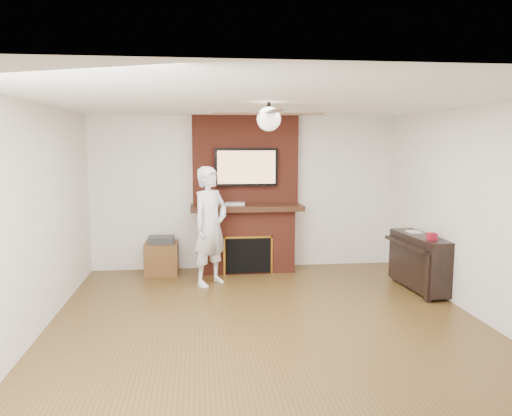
{
  "coord_description": "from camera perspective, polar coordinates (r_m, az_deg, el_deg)",
  "views": [
    {
      "loc": [
        -0.78,
        -5.39,
        2.07
      ],
      "look_at": [
        -0.03,
        0.9,
        1.23
      ],
      "focal_mm": 35.0,
      "sensor_mm": 36.0,
      "label": 1
    }
  ],
  "objects": [
    {
      "name": "candle_green",
      "position": [
        8.07,
        -0.65,
        -7.05
      ],
      "size": [
        0.07,
        0.07,
        0.08
      ],
      "primitive_type": "cylinder",
      "color": "#4D8D38",
      "rests_on": "ground"
    },
    {
      "name": "fireplace",
      "position": [
        8.05,
        -1.14,
        -0.17
      ],
      "size": [
        1.78,
        0.64,
        2.5
      ],
      "color": "maroon",
      "rests_on": "ground"
    },
    {
      "name": "side_table",
      "position": [
        8.1,
        -10.74,
        -5.45
      ],
      "size": [
        0.52,
        0.52,
        0.59
      ],
      "rotation": [
        0.0,
        0.0,
        -0.0
      ],
      "color": "#583619",
      "rests_on": "ground"
    },
    {
      "name": "candle_cream",
      "position": [
        8.09,
        0.29,
        -6.95
      ],
      "size": [
        0.08,
        0.08,
        0.1
      ],
      "primitive_type": "cylinder",
      "color": "beige",
      "rests_on": "ground"
    },
    {
      "name": "person",
      "position": [
        7.25,
        -5.25,
        -2.08
      ],
      "size": [
        0.75,
        0.75,
        1.73
      ],
      "primitive_type": "imported",
      "rotation": [
        0.0,
        0.0,
        0.77
      ],
      "color": "silver",
      "rests_on": "ground"
    },
    {
      "name": "piano",
      "position": [
        7.4,
        18.18,
        -5.75
      ],
      "size": [
        0.53,
        1.22,
        0.87
      ],
      "rotation": [
        0.0,
        0.0,
        0.08
      ],
      "color": "black",
      "rests_on": "ground"
    },
    {
      "name": "candle_orange",
      "position": [
        8.05,
        -2.34,
        -7.02
      ],
      "size": [
        0.06,
        0.06,
        0.1
      ],
      "primitive_type": "cylinder",
      "color": "#DC5419",
      "rests_on": "ground"
    },
    {
      "name": "ceiling_fan",
      "position": [
        5.46,
        1.48,
        10.25
      ],
      "size": [
        1.21,
        1.21,
        0.31
      ],
      "color": "black",
      "rests_on": "room_shell"
    },
    {
      "name": "tv",
      "position": [
        7.94,
        -1.12,
        4.69
      ],
      "size": [
        1.0,
        0.08,
        0.6
      ],
      "color": "black",
      "rests_on": "fireplace"
    },
    {
      "name": "room_shell",
      "position": [
        5.51,
        1.44,
        -1.05
      ],
      "size": [
        5.36,
        5.86,
        2.86
      ],
      "color": "#4E3517",
      "rests_on": "ground"
    },
    {
      "name": "cable_box",
      "position": [
        7.93,
        -2.41,
        0.49
      ],
      "size": [
        0.33,
        0.22,
        0.04
      ],
      "primitive_type": "cube",
      "rotation": [
        0.0,
        0.0,
        -0.14
      ],
      "color": "silver",
      "rests_on": "fireplace"
    }
  ]
}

